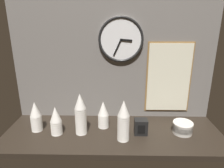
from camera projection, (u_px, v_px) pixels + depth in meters
The scene contains 11 objects.
ground_plane at pixel (113, 133), 150.04cm from camera, with size 160.00×56.00×4.00cm, color black.
wall_tiled_back at pixel (113, 55), 158.59cm from camera, with size 160.00×3.00×105.00cm.
cup_stack_center at pixel (103, 114), 152.57cm from camera, with size 8.33×8.33×21.21cm.
cup_stack_center_left at pixel (81, 114), 142.44cm from camera, with size 8.33×8.33×30.97cm.
cup_stack_left at pixel (56, 120), 143.14cm from camera, with size 8.33×8.33×21.21cm.
cup_stack_center_right at pixel (123, 120), 134.68cm from camera, with size 8.33×8.33×29.34cm.
cup_stack_far_left at pixel (36, 116), 147.70cm from camera, with size 8.33×8.33×22.84cm.
bowl_stack_far_right at pixel (183, 127), 145.95cm from camera, with size 14.56×14.56×8.68cm.
wall_clock at pixel (121, 40), 151.73cm from camera, with size 34.65×2.70×34.65cm.
menu_board at pixel (169, 78), 161.19cm from camera, with size 36.46×1.32×58.24cm.
napkin_dispenser at pixel (141, 127), 144.27cm from camera, with size 9.43×7.57×11.47cm.
Camera 1 is at (1.85, -131.44, 79.37)cm, focal length 32.00 mm.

